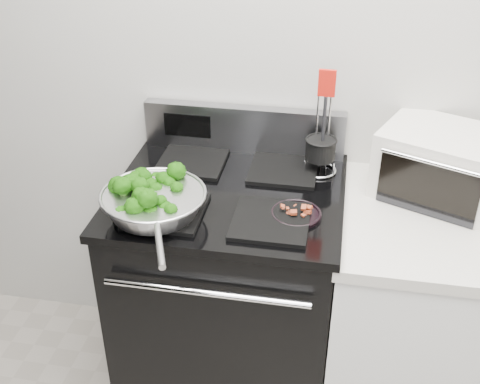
% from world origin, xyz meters
% --- Properties ---
extents(back_wall, '(4.00, 0.02, 2.70)m').
position_xyz_m(back_wall, '(0.00, 1.75, 1.35)').
color(back_wall, '#BCB9B3').
rests_on(back_wall, ground).
extents(gas_range, '(0.79, 0.69, 1.13)m').
position_xyz_m(gas_range, '(-0.30, 1.41, 0.49)').
color(gas_range, black).
rests_on(gas_range, floor).
extents(counter, '(0.62, 0.68, 0.92)m').
position_xyz_m(counter, '(0.39, 1.41, 0.46)').
color(counter, white).
rests_on(counter, floor).
extents(skillet, '(0.34, 0.52, 0.07)m').
position_xyz_m(skillet, '(-0.50, 1.21, 1.00)').
color(skillet, silver).
rests_on(skillet, gas_range).
extents(broccoli_pile, '(0.27, 0.27, 0.09)m').
position_xyz_m(broccoli_pile, '(-0.50, 1.22, 1.02)').
color(broccoli_pile, black).
rests_on(broccoli_pile, skillet).
extents(bacon_plate, '(0.16, 0.16, 0.04)m').
position_xyz_m(bacon_plate, '(-0.06, 1.30, 0.97)').
color(bacon_plate, black).
rests_on(bacon_plate, gas_range).
extents(utensil_holder, '(0.13, 0.13, 0.39)m').
position_xyz_m(utensil_holder, '(-0.00, 1.60, 1.02)').
color(utensil_holder, silver).
rests_on(utensil_holder, gas_range).
extents(toaster_oven, '(0.50, 0.45, 0.23)m').
position_xyz_m(toaster_oven, '(0.41, 1.57, 1.04)').
color(toaster_oven, silver).
rests_on(toaster_oven, counter).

